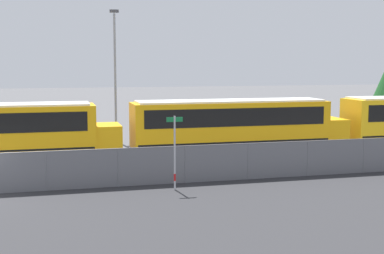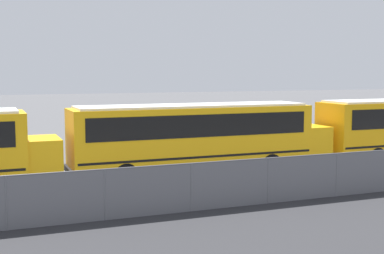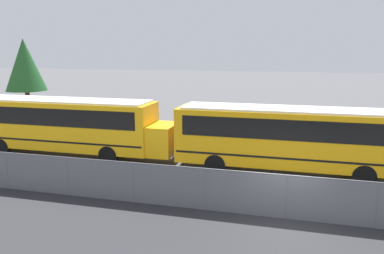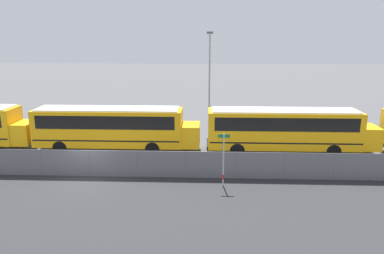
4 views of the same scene
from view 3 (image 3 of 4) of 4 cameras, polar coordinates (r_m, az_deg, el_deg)
name	(u,v)px [view 3 (image 3 of 4)]	position (r m, az deg, el deg)	size (l,w,h in m)	color
ground_plane	(285,219)	(14.74, 14.01, -13.39)	(200.00, 200.00, 0.00)	#4C4C4F
fence	(286,196)	(14.39, 14.18, -10.22)	(103.33, 0.07, 1.72)	#9EA0A5
school_bus_2	(67,122)	(23.10, -18.55, 0.68)	(12.56, 2.50, 3.36)	#EDA80F
school_bus_3	(293,135)	(19.22, 15.21, -1.24)	(12.56, 2.50, 3.36)	orange
tree_0	(25,65)	(40.42, -24.12, 8.63)	(3.88, 3.88, 7.29)	#51381E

